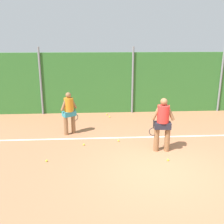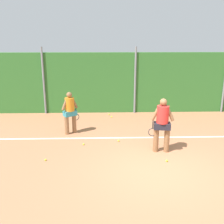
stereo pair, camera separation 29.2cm
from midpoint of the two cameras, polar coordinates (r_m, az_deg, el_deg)
The scene contains 14 objects.
ground_plane at distance 9.68m, azimuth 6.89°, elevation -7.16°, with size 24.74×24.74×0.00m, color #B2704C.
hedge_fence_backdrop at distance 13.49m, azimuth 3.75°, elevation 6.33°, with size 15.76×0.25×3.04m, color #33702D.
fence_post_left at distance 13.50m, azimuth -15.79°, elevation 6.38°, with size 0.10×0.10×3.32m, color gray.
fence_post_center at distance 13.30m, azimuth 3.86°, elevation 6.81°, with size 0.10×0.10×3.32m, color gray.
fence_post_right at distance 14.59m, azimuth 21.98°, elevation 6.51°, with size 0.10×0.10×3.32m, color gray.
court_baseline_paint at distance 10.40m, azimuth 6.12°, elevation -5.43°, with size 11.52×0.10×0.01m, color white.
player_foreground_near at distance 8.94m, azimuth 10.01°, elevation -2.14°, with size 0.85×0.40×1.86m.
player_midcourt at distance 10.56m, azimuth -10.06°, elevation 0.22°, with size 0.65×0.56×1.71m.
tennis_ball_0 at distance 12.78m, azimuth -1.18°, elevation -1.05°, with size 0.07×0.07×0.07m, color #CCDB33.
tennis_ball_1 at distance 8.62m, azimuth 11.09°, elevation -10.17°, with size 0.07×0.07×0.07m, color #CCDB33.
tennis_ball_2 at distance 13.18m, azimuth -1.75°, elevation -0.52°, with size 0.07×0.07×0.07m, color #CCDB33.
tennis_ball_3 at distance 9.65m, azimuth -6.98°, elevation -7.02°, with size 0.07×0.07×0.07m, color #CCDB33.
tennis_ball_6 at distance 9.93m, azimuth 0.58°, elevation -6.22°, with size 0.07×0.07×0.07m, color #CCDB33.
tennis_ball_7 at distance 8.70m, azimuth -14.93°, elevation -10.18°, with size 0.07×0.07×0.07m, color #CCDB33.
Camera 1 is at (-1.84, -6.87, 3.81)m, focal length 42.21 mm.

